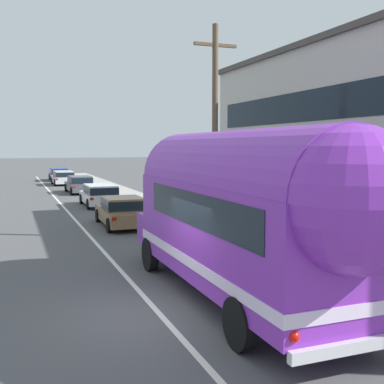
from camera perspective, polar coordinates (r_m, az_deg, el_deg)
name	(u,v)px	position (r m, az deg, el deg)	size (l,w,h in m)	color
ground_plane	(159,313)	(10.99, -4.00, -14.38)	(300.00, 300.00, 0.00)	#4C4C4F
lane_markings	(122,225)	(22.73, -8.47, -4.00)	(4.13, 80.00, 0.01)	silver
sidewalk_slab	(204,226)	(21.85, 1.50, -4.14)	(2.53, 90.00, 0.15)	#9E9B93
utility_pole	(215,129)	(19.00, 2.79, 7.58)	(1.80, 0.24, 8.50)	brown
painted_bus	(246,209)	(10.89, 6.52, -2.09)	(2.62, 10.53, 4.12)	purple
car_lead	(123,210)	(22.46, -8.35, -2.22)	(2.08, 4.58, 1.37)	olive
car_second	(100,194)	(30.10, -11.06, -0.22)	(2.00, 4.30, 1.37)	white
car_third	(80,184)	(39.05, -13.36, 0.97)	(2.03, 4.69, 1.37)	#474C51
car_fourth	(63,177)	(47.70, -15.28, 1.77)	(2.02, 4.34, 1.37)	silver
car_fifth	(59,173)	(53.82, -15.75, 2.18)	(2.06, 4.71, 1.37)	navy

